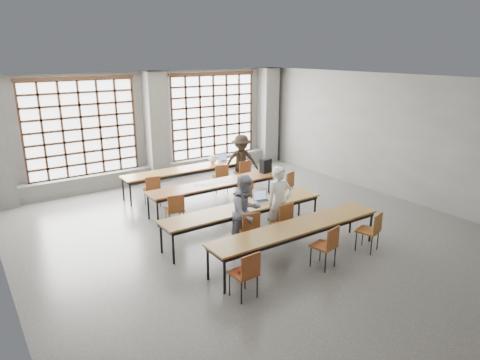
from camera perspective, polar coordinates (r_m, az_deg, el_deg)
name	(u,v)px	position (r m, az deg, el deg)	size (l,w,h in m)	color
floor	(251,233)	(10.08, 1.48, -7.13)	(11.00, 11.00, 0.00)	#494947
ceiling	(252,80)	(9.23, 1.64, 13.14)	(11.00, 11.00, 0.00)	silver
wall_back	(153,126)	(14.24, -11.57, 7.03)	(10.00, 10.00, 0.00)	#60605E
wall_right	(394,137)	(13.01, 19.83, 5.47)	(11.00, 11.00, 0.00)	#60605E
column_mid	(156,127)	(13.98, -11.12, 6.89)	(0.60, 0.55, 3.50)	#5B5B58
column_right	(268,116)	(16.26, 3.73, 8.53)	(0.60, 0.55, 3.50)	#5B5B58
window_left	(82,129)	(13.45, -20.37, 6.41)	(3.32, 0.12, 3.00)	white
window_right	(213,116)	(15.14, -3.55, 8.49)	(3.32, 0.12, 3.00)	white
sill_ledge	(158,172)	(14.38, -10.91, 1.04)	(9.80, 0.35, 0.50)	#5B5B58
desk_row_a	(188,170)	(12.90, -6.95, 1.31)	(4.00, 0.70, 0.73)	brown
desk_row_b	(219,184)	(11.46, -2.79, -0.58)	(4.00, 0.70, 0.73)	brown
desk_row_c	(244,209)	(9.67, 0.59, -3.93)	(4.00, 0.70, 0.73)	brown
desk_row_d	(297,229)	(8.73, 7.65, -6.46)	(4.00, 0.70, 0.73)	brown
chair_back_left	(152,188)	(11.83, -11.60, -1.02)	(0.49, 0.49, 0.88)	brown
chair_back_mid	(221,175)	(12.78, -2.54, 0.66)	(0.52, 0.52, 0.88)	brown
chair_back_right	(243,171)	(13.20, 0.46, 1.22)	(0.47, 0.48, 0.88)	maroon
chair_mid_left	(175,208)	(10.26, -8.65, -3.65)	(0.49, 0.49, 0.88)	brown
chair_mid_centre	(244,192)	(11.20, 0.59, -1.67)	(0.49, 0.49, 0.88)	brown
chair_mid_right	(286,183)	(12.04, 6.21, -0.44)	(0.53, 0.53, 0.88)	brown
chair_front_left	(249,227)	(9.07, 1.21, -6.25)	(0.49, 0.50, 0.88)	brown
chair_front_right	(283,218)	(9.60, 5.71, -5.01)	(0.43, 0.44, 0.88)	brown
chair_near_left	(246,270)	(7.38, 0.84, -11.97)	(0.44, 0.45, 0.88)	brown
chair_near_mid	(327,243)	(8.51, 11.55, -8.24)	(0.50, 0.50, 0.88)	brown
chair_near_right	(372,228)	(9.43, 17.16, -6.13)	(0.52, 0.53, 0.88)	brown
student_male	(279,203)	(9.58, 5.26, -3.08)	(0.61, 0.40, 1.68)	silver
student_female	(246,212)	(9.07, 0.83, -4.33)	(0.79, 0.62, 1.63)	navy
student_back	(241,161)	(13.24, 0.19, 2.54)	(1.06, 0.61, 1.64)	black
laptop_front	(261,198)	(10.02, 2.86, -2.43)	(0.40, 0.35, 0.26)	#B0B0B4
laptop_back	(224,159)	(13.60, -2.17, 2.78)	(0.41, 0.36, 0.26)	silver
mouse	(278,198)	(10.17, 5.06, -2.43)	(0.10, 0.06, 0.04)	white
green_box	(241,204)	(9.67, 0.07, -3.24)	(0.25, 0.09, 0.09)	green
phone	(253,206)	(9.67, 1.80, -3.48)	(0.13, 0.06, 0.01)	black
paper_sheet_a	(199,185)	(11.20, -5.54, -0.71)	(0.30, 0.21, 0.00)	silver
paper_sheet_b	(210,184)	(11.26, -3.96, -0.58)	(0.30, 0.21, 0.00)	white
paper_sheet_c	(222,181)	(11.49, -2.37, -0.18)	(0.30, 0.21, 0.00)	white
backpack	(266,166)	(12.30, 3.44, 1.91)	(0.32, 0.20, 0.40)	black
plastic_bag	(213,159)	(13.31, -3.65, 2.81)	(0.26, 0.21, 0.29)	white
red_pouch	(243,271)	(7.46, 0.46, -11.98)	(0.20, 0.08, 0.06)	#A72914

